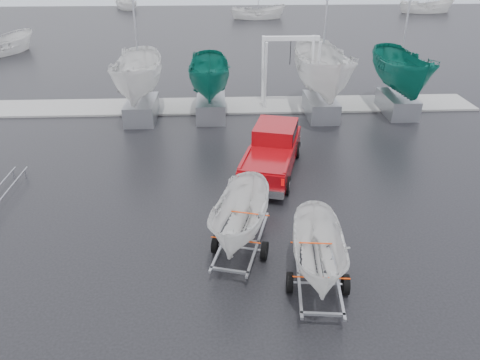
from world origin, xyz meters
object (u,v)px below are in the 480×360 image
pickup_truck (273,149)px  boat_hoist (290,62)px  trailer_parked (323,217)px  trailer_hitched (241,182)px

pickup_truck → boat_hoist: size_ratio=1.43×
trailer_parked → boat_hoist: trailer_parked is taller
trailer_parked → pickup_truck: bearing=99.3°
pickup_truck → trailer_hitched: bearing=-90.0°
pickup_truck → trailer_hitched: 6.49m
pickup_truck → trailer_hitched: (-1.67, -6.06, 1.60)m
trailer_parked → boat_hoist: size_ratio=1.08×
trailer_hitched → pickup_truck: bearing=90.0°
pickup_truck → boat_hoist: 9.08m
trailer_hitched → trailer_parked: trailer_hitched is taller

